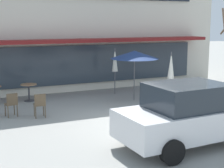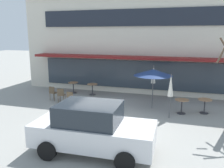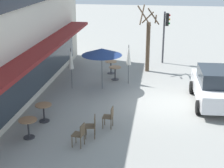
{
  "view_description": "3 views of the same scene",
  "coord_description": "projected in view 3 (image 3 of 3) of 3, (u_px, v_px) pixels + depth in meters",
  "views": [
    {
      "loc": [
        -5.53,
        -10.05,
        3.4
      ],
      "look_at": [
        0.36,
        2.58,
        0.9
      ],
      "focal_mm": 55.0,
      "sensor_mm": 36.0,
      "label": 1
    },
    {
      "loc": [
        3.25,
        -9.75,
        4.08
      ],
      "look_at": [
        -0.62,
        2.78,
        1.29
      ],
      "focal_mm": 38.0,
      "sensor_mm": 36.0,
      "label": 2
    },
    {
      "loc": [
        -15.27,
        0.07,
        6.36
      ],
      "look_at": [
        -0.17,
        2.23,
        0.94
      ],
      "focal_mm": 55.0,
      "sensor_mm": 36.0,
      "label": 3
    }
  ],
  "objects": [
    {
      "name": "ground_plane",
      "position": [
        159.0,
        104.0,
        16.36
      ],
      "size": [
        80.0,
        80.0,
        0.0
      ],
      "primitive_type": "plane",
      "color": "gray"
    },
    {
      "name": "cafe_table_near_wall",
      "position": [
        28.0,
        125.0,
        13.02
      ],
      "size": [
        0.7,
        0.7,
        0.76
      ],
      "color": "#333338",
      "rests_on": "ground"
    },
    {
      "name": "cafe_table_streetside",
      "position": [
        115.0,
        71.0,
        19.55
      ],
      "size": [
        0.7,
        0.7,
        0.76
      ],
      "color": "#333338",
      "rests_on": "ground"
    },
    {
      "name": "cafe_table_by_tree",
      "position": [
        44.0,
        110.0,
        14.38
      ],
      "size": [
        0.7,
        0.7,
        0.76
      ],
      "color": "#333338",
      "rests_on": "ground"
    },
    {
      "name": "cafe_table_mid_patio",
      "position": [
        111.0,
        65.0,
        20.66
      ],
      "size": [
        0.7,
        0.7,
        0.76
      ],
      "color": "#333338",
      "rests_on": "ground"
    },
    {
      "name": "patio_umbrella_green_folded",
      "position": [
        129.0,
        55.0,
        18.54
      ],
      "size": [
        0.28,
        0.28,
        2.2
      ],
      "color": "#4C4C51",
      "rests_on": "ground"
    },
    {
      "name": "patio_umbrella_cream_folded",
      "position": [
        71.0,
        59.0,
        17.8
      ],
      "size": [
        0.28,
        0.28,
        2.2
      ],
      "color": "#4C4C51",
      "rests_on": "ground"
    },
    {
      "name": "patio_umbrella_corner_open",
      "position": [
        102.0,
        52.0,
        17.62
      ],
      "size": [
        2.1,
        2.1,
        2.2
      ],
      "color": "#4C4C51",
      "rests_on": "ground"
    },
    {
      "name": "cafe_chair_0",
      "position": [
        110.0,
        116.0,
        13.83
      ],
      "size": [
        0.43,
        0.43,
        0.89
      ],
      "color": "brown",
      "rests_on": "ground"
    },
    {
      "name": "cafe_chair_1",
      "position": [
        80.0,
        133.0,
        12.4
      ],
      "size": [
        0.46,
        0.46,
        0.89
      ],
      "color": "brown",
      "rests_on": "ground"
    },
    {
      "name": "cafe_chair_2",
      "position": [
        92.0,
        125.0,
        13.05
      ],
      "size": [
        0.46,
        0.46,
        0.89
      ],
      "color": "brown",
      "rests_on": "ground"
    },
    {
      "name": "parked_sedan",
      "position": [
        216.0,
        87.0,
        16.04
      ],
      "size": [
        4.26,
        2.13,
        1.76
      ],
      "color": "silver",
      "rests_on": "ground"
    },
    {
      "name": "street_tree",
      "position": [
        148.0,
        42.0,
        20.65
      ],
      "size": [
        1.25,
        1.35,
        4.01
      ],
      "color": "brown",
      "rests_on": "ground"
    },
    {
      "name": "traffic_light_pole",
      "position": [
        166.0,
        29.0,
        22.24
      ],
      "size": [
        0.26,
        0.43,
        3.4
      ],
      "color": "#47474C",
      "rests_on": "ground"
    }
  ]
}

